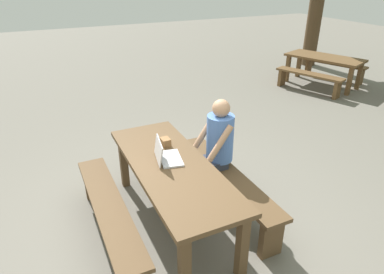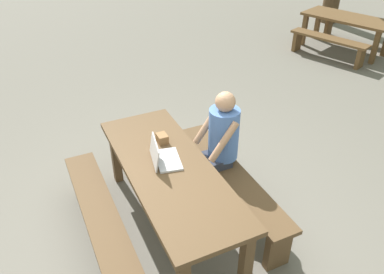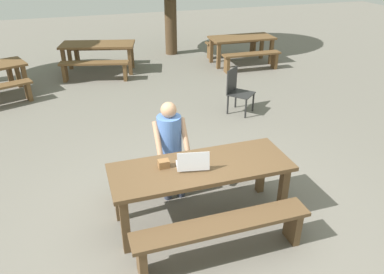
# 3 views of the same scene
# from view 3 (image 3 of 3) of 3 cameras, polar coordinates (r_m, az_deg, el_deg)

# --- Properties ---
(ground_plane) EXTENTS (30.00, 30.00, 0.00)m
(ground_plane) POSITION_cam_3_polar(r_m,az_deg,el_deg) (4.74, 1.30, -12.14)
(ground_plane) COLOR slate
(picnic_table_front) EXTENTS (2.10, 0.76, 0.76)m
(picnic_table_front) POSITION_cam_3_polar(r_m,az_deg,el_deg) (4.36, 1.39, -5.59)
(picnic_table_front) COLOR brown
(picnic_table_front) RESTS_ON ground
(bench_near) EXTENTS (1.92, 0.30, 0.47)m
(bench_near) POSITION_cam_3_polar(r_m,az_deg,el_deg) (4.03, 4.63, -14.12)
(bench_near) COLOR brown
(bench_near) RESTS_ON ground
(bench_far) EXTENTS (1.92, 0.30, 0.47)m
(bench_far) POSITION_cam_3_polar(r_m,az_deg,el_deg) (5.06, -1.19, -4.29)
(bench_far) COLOR brown
(bench_far) RESTS_ON ground
(laptop) EXTENTS (0.40, 0.32, 0.23)m
(laptop) POSITION_cam_3_polar(r_m,az_deg,el_deg) (4.22, 0.10, -4.07)
(laptop) COLOR silver
(laptop) RESTS_ON picnic_table_front
(small_pouch) EXTENTS (0.12, 0.10, 0.09)m
(small_pouch) POSITION_cam_3_polar(r_m,az_deg,el_deg) (4.25, -4.34, -4.10)
(small_pouch) COLOR olive
(small_pouch) RESTS_ON picnic_table_front
(person_seated) EXTENTS (0.42, 0.41, 1.29)m
(person_seated) POSITION_cam_3_polar(r_m,az_deg,el_deg) (4.78, -3.34, -0.75)
(person_seated) COLOR #333847
(person_seated) RESTS_ON ground
(plastic_chair) EXTENTS (0.62, 0.62, 0.88)m
(plastic_chair) POSITION_cam_3_polar(r_m,az_deg,el_deg) (7.41, 6.92, 7.12)
(plastic_chair) COLOR #262626
(plastic_chair) RESTS_ON ground
(picnic_table_mid) EXTENTS (1.98, 1.22, 0.74)m
(picnic_table_mid) POSITION_cam_3_polar(r_m,az_deg,el_deg) (10.07, -14.17, 13.05)
(picnic_table_mid) COLOR brown
(picnic_table_mid) RESTS_ON ground
(bench_mid_south) EXTENTS (1.68, 0.70, 0.47)m
(bench_mid_south) POSITION_cam_3_polar(r_m,az_deg,el_deg) (9.48, -14.66, 10.31)
(bench_mid_south) COLOR brown
(bench_mid_south) RESTS_ON ground
(bench_mid_north) EXTENTS (1.68, 0.70, 0.47)m
(bench_mid_north) POSITION_cam_3_polar(r_m,az_deg,el_deg) (10.82, -13.39, 12.56)
(bench_mid_north) COLOR brown
(bench_mid_north) RESTS_ON ground
(picnic_table_rear) EXTENTS (1.76, 0.85, 0.73)m
(picnic_table_rear) POSITION_cam_3_polar(r_m,az_deg,el_deg) (10.63, 7.59, 14.31)
(picnic_table_rear) COLOR brown
(picnic_table_rear) RESTS_ON ground
(bench_rear_south) EXTENTS (1.57, 0.34, 0.46)m
(bench_rear_south) POSITION_cam_3_polar(r_m,az_deg,el_deg) (10.09, 9.06, 11.86)
(bench_rear_south) COLOR brown
(bench_rear_south) RESTS_ON ground
(bench_rear_north) EXTENTS (1.57, 0.34, 0.46)m
(bench_rear_north) POSITION_cam_3_polar(r_m,az_deg,el_deg) (11.32, 6.09, 13.76)
(bench_rear_north) COLOR brown
(bench_rear_north) RESTS_ON ground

